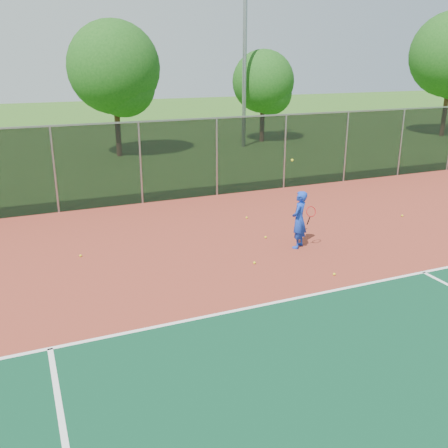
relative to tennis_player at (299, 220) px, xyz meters
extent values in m
cube|color=#973726|center=(0.01, -3.78, -0.84)|extent=(30.00, 20.00, 0.02)
cube|color=white|center=(2.01, -2.78, -0.82)|extent=(22.00, 0.10, 0.00)
cube|color=black|center=(0.01, 6.22, 0.67)|extent=(30.00, 0.04, 3.00)
cube|color=gray|center=(0.01, 6.22, 2.17)|extent=(30.00, 0.06, 0.06)
imported|color=#1439BE|center=(0.00, 0.00, 0.00)|extent=(0.72, 0.69, 1.66)
cylinder|color=black|center=(0.15, -0.25, 0.02)|extent=(0.03, 0.15, 0.27)
torus|color=#A51414|center=(0.15, -0.35, 0.32)|extent=(0.30, 0.13, 0.29)
sphere|color=yellow|center=(-0.25, 0.10, 1.70)|extent=(0.07, 0.07, 0.07)
sphere|color=yellow|center=(4.78, 1.12, -0.80)|extent=(0.07, 0.07, 0.07)
sphere|color=yellow|center=(-5.85, 1.65, -0.80)|extent=(0.07, 0.07, 0.07)
sphere|color=yellow|center=(-1.70, -0.63, -0.80)|extent=(0.07, 0.07, 0.07)
sphere|color=yellow|center=(-0.18, -2.05, -0.80)|extent=(0.07, 0.07, 0.07)
sphere|color=yellow|center=(-0.22, 2.98, -0.80)|extent=(0.07, 0.07, 0.07)
sphere|color=yellow|center=(-0.52, 1.01, -0.80)|extent=(0.07, 0.07, 0.07)
sphere|color=yellow|center=(0.36, 0.69, -0.80)|extent=(0.07, 0.07, 0.07)
cylinder|color=gray|center=(5.78, 16.14, 4.81)|extent=(0.24, 0.24, 11.33)
cylinder|color=#381F14|center=(-1.86, 16.01, 0.51)|extent=(0.30, 0.30, 2.73)
sphere|color=#164612|center=(-1.86, 16.01, 3.85)|extent=(4.85, 4.85, 4.85)
sphere|color=#164612|center=(-1.46, 15.71, 2.94)|extent=(3.33, 3.33, 3.33)
cylinder|color=#381F14|center=(7.72, 17.51, 0.24)|extent=(0.30, 0.30, 2.19)
sphere|color=#164612|center=(7.72, 17.51, 2.91)|extent=(3.89, 3.89, 3.89)
sphere|color=#164612|center=(8.12, 17.21, 2.19)|extent=(2.67, 2.67, 2.67)
cylinder|color=#381F14|center=(20.29, 14.74, 0.71)|extent=(0.30, 0.30, 3.13)
camera|label=1|loc=(-7.12, -11.49, 4.34)|focal=40.00mm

